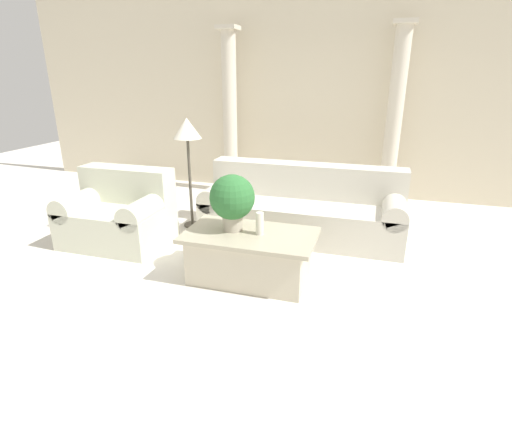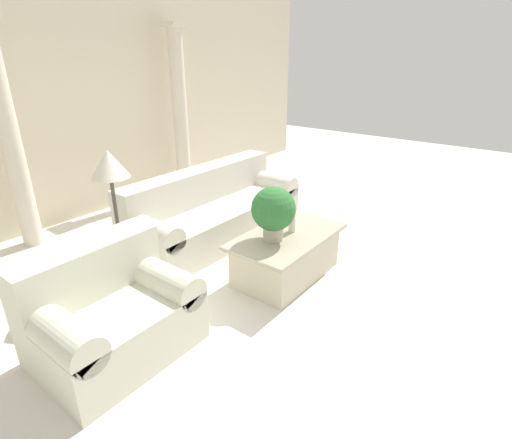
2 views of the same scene
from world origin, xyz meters
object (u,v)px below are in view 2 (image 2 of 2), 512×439
(loveseat, at_px, (110,311))
(coffee_table, at_px, (286,255))
(sofa_long, at_px, (214,211))
(potted_plant, at_px, (273,210))
(floor_lamp, at_px, (110,173))

(loveseat, distance_m, coffee_table, 1.85)
(sofa_long, xyz_separation_m, potted_plant, (-0.46, -1.24, 0.45))
(sofa_long, height_order, loveseat, same)
(loveseat, xyz_separation_m, potted_plant, (1.60, -0.41, 0.44))
(coffee_table, bearing_deg, loveseat, 165.79)
(loveseat, xyz_separation_m, coffee_table, (1.79, -0.45, -0.11))
(potted_plant, bearing_deg, loveseat, 165.68)
(potted_plant, bearing_deg, floor_lamp, 131.65)
(sofa_long, distance_m, floor_lamp, 1.69)
(sofa_long, xyz_separation_m, floor_lamp, (-1.45, -0.13, 0.86))
(coffee_table, xyz_separation_m, floor_lamp, (-1.18, 1.16, 0.95))
(sofa_long, bearing_deg, loveseat, -157.93)
(sofa_long, distance_m, coffee_table, 1.32)
(potted_plant, distance_m, floor_lamp, 1.54)
(potted_plant, xyz_separation_m, floor_lamp, (-0.99, 1.11, 0.40))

